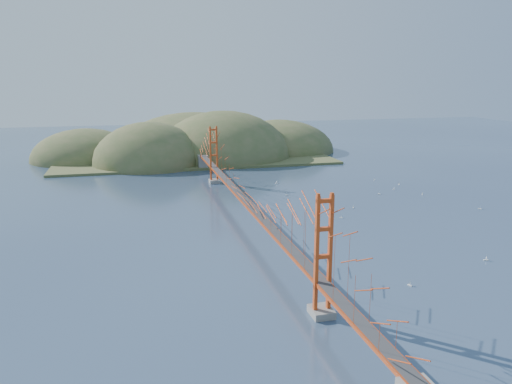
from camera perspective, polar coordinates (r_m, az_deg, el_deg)
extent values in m
plane|color=#314562|center=(74.83, -0.98, -3.68)|extent=(320.00, 320.00, 0.00)
cube|color=gray|center=(47.99, 7.48, -13.42)|extent=(2.00, 2.40, 0.70)
cube|color=gray|center=(103.28, -4.79, 1.23)|extent=(2.00, 2.40, 0.70)
cube|color=#BB3D14|center=(73.94, -0.99, -1.23)|extent=(1.40, 92.00, 0.16)
cube|color=#BB3D14|center=(73.99, -0.99, -1.38)|extent=(1.33, 92.00, 0.24)
cube|color=#38383A|center=(73.91, -0.99, -1.15)|extent=(1.19, 92.00, 0.03)
cube|color=gray|center=(118.57, -6.09, 3.41)|extent=(2.20, 2.60, 3.30)
cube|color=olive|center=(136.41, -7.16, 4.08)|extent=(70.00, 40.00, 0.60)
ellipsoid|color=olive|center=(127.65, -12.06, 3.14)|extent=(28.00, 28.00, 21.00)
ellipsoid|color=olive|center=(135.69, -3.69, 4.00)|extent=(36.00, 36.00, 25.00)
ellipsoid|color=olive|center=(147.59, 2.64, 4.76)|extent=(32.00, 32.00, 18.00)
ellipsoid|color=olive|center=(139.91, -18.84, 3.59)|extent=(28.00, 28.00, 16.00)
ellipsoid|color=olive|center=(150.42, -7.07, 4.84)|extent=(44.00, 44.00, 22.00)
cube|color=white|center=(105.34, 16.03, 0.83)|extent=(0.28, 0.52, 0.09)
cylinder|color=white|center=(105.29, 16.04, 0.97)|extent=(0.01, 0.01, 0.54)
cube|color=white|center=(91.04, 24.22, -1.74)|extent=(0.52, 0.56, 0.10)
cylinder|color=white|center=(90.96, 24.24, -1.55)|extent=(0.02, 0.02, 0.63)
cube|color=white|center=(108.28, 13.36, 1.32)|extent=(0.46, 0.45, 0.09)
cylinder|color=white|center=(108.23, 13.37, 1.45)|extent=(0.01, 0.01, 0.53)
cube|color=white|center=(79.07, 9.72, -2.90)|extent=(0.43, 0.47, 0.09)
cylinder|color=white|center=(79.00, 9.72, -2.71)|extent=(0.01, 0.01, 0.53)
cube|color=white|center=(97.77, 18.48, -0.28)|extent=(0.47, 0.42, 0.09)
cylinder|color=white|center=(97.71, 18.49, -0.14)|extent=(0.01, 0.01, 0.52)
cube|color=white|center=(92.56, 3.52, -0.35)|extent=(0.54, 0.38, 0.09)
cylinder|color=white|center=(92.49, 3.52, -0.18)|extent=(0.02, 0.02, 0.57)
cube|color=white|center=(102.50, 2.37, 1.01)|extent=(0.60, 0.21, 0.11)
cylinder|color=white|center=(102.43, 2.37, 1.19)|extent=(0.02, 0.02, 0.64)
cube|color=white|center=(85.14, 11.06, -1.78)|extent=(0.46, 0.53, 0.10)
cylinder|color=white|center=(85.07, 11.07, -1.59)|extent=(0.02, 0.02, 0.58)
cube|color=white|center=(100.62, 15.50, 0.29)|extent=(0.51, 0.30, 0.09)
cylinder|color=white|center=(100.56, 15.50, 0.44)|extent=(0.01, 0.01, 0.53)
cube|color=white|center=(56.16, 17.17, -10.15)|extent=(0.36, 0.55, 0.10)
cylinder|color=white|center=(56.05, 17.19, -9.88)|extent=(0.02, 0.02, 0.57)
cube|color=white|center=(66.59, 24.81, -7.07)|extent=(0.60, 0.43, 0.10)
cylinder|color=white|center=(66.49, 24.83, -6.82)|extent=(0.02, 0.02, 0.63)
cube|color=white|center=(95.90, 13.91, -0.23)|extent=(0.58, 0.41, 0.10)
cylinder|color=white|center=(95.83, 13.92, -0.06)|extent=(0.02, 0.02, 0.61)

